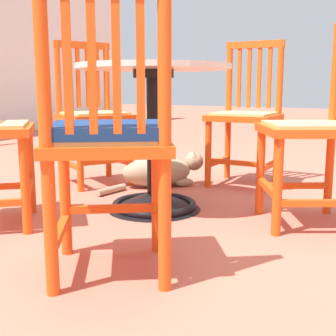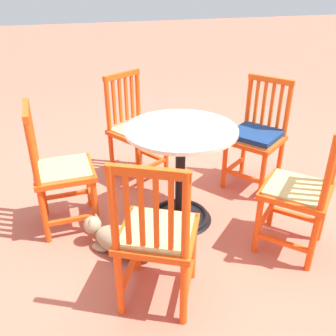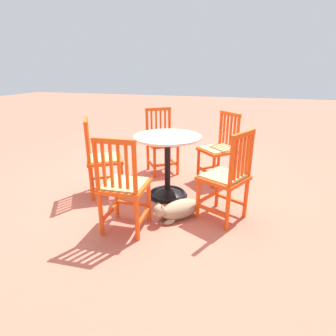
{
  "view_description": "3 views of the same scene",
  "coord_description": "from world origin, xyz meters",
  "px_view_note": "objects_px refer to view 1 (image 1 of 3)",
  "views": [
    {
      "loc": [
        -1.75,
        -1.01,
        0.62
      ],
      "look_at": [
        0.33,
        0.22,
        0.18
      ],
      "focal_mm": 47.99,
      "sensor_mm": 36.0,
      "label": 1
    },
    {
      "loc": [
        0.87,
        2.37,
        1.65
      ],
      "look_at": [
        0.23,
        0.16,
        0.43
      ],
      "focal_mm": 39.71,
      "sensor_mm": 36.0,
      "label": 2
    },
    {
      "loc": [
        3.0,
        1.03,
        1.44
      ],
      "look_at": [
        0.19,
        0.21,
        0.37
      ],
      "focal_mm": 29.31,
      "sensor_mm": 36.0,
      "label": 3
    }
  ],
  "objects_px": {
    "orange_chair_at_corner": "(246,117)",
    "orange_chair_facing_out": "(315,129)",
    "cafe_table": "(154,155)",
    "orange_chair_by_planter": "(92,117)",
    "tabby_cat": "(163,171)",
    "orange_chair_tucked_in": "(108,141)"
  },
  "relations": [
    {
      "from": "cafe_table",
      "to": "orange_chair_tucked_in",
      "type": "distance_m",
      "value": 0.83
    },
    {
      "from": "orange_chair_by_planter",
      "to": "orange_chair_facing_out",
      "type": "distance_m",
      "value": 1.45
    },
    {
      "from": "cafe_table",
      "to": "tabby_cat",
      "type": "relative_size",
      "value": 1.15
    },
    {
      "from": "orange_chair_at_corner",
      "to": "orange_chair_tucked_in",
      "type": "xyz_separation_m",
      "value": [
        -1.57,
        -0.13,
        0.01
      ]
    },
    {
      "from": "orange_chair_tucked_in",
      "to": "orange_chair_facing_out",
      "type": "distance_m",
      "value": 1.02
    },
    {
      "from": "orange_chair_facing_out",
      "to": "orange_chair_by_planter",
      "type": "bearing_deg",
      "value": 82.37
    },
    {
      "from": "orange_chair_tucked_in",
      "to": "orange_chair_facing_out",
      "type": "height_order",
      "value": "same"
    },
    {
      "from": "cafe_table",
      "to": "orange_chair_facing_out",
      "type": "bearing_deg",
      "value": -77.85
    },
    {
      "from": "orange_chair_by_planter",
      "to": "orange_chair_tucked_in",
      "type": "distance_m",
      "value": 1.49
    },
    {
      "from": "cafe_table",
      "to": "orange_chair_at_corner",
      "type": "relative_size",
      "value": 0.83
    },
    {
      "from": "orange_chair_at_corner",
      "to": "orange_chair_facing_out",
      "type": "bearing_deg",
      "value": -138.64
    },
    {
      "from": "orange_chair_by_planter",
      "to": "cafe_table",
      "type": "bearing_deg",
      "value": -117.06
    },
    {
      "from": "orange_chair_by_planter",
      "to": "tabby_cat",
      "type": "distance_m",
      "value": 0.58
    },
    {
      "from": "cafe_table",
      "to": "orange_chair_by_planter",
      "type": "bearing_deg",
      "value": 62.94
    },
    {
      "from": "orange_chair_tucked_in",
      "to": "tabby_cat",
      "type": "distance_m",
      "value": 1.4
    },
    {
      "from": "cafe_table",
      "to": "orange_chair_facing_out",
      "type": "distance_m",
      "value": 0.78
    },
    {
      "from": "cafe_table",
      "to": "tabby_cat",
      "type": "xyz_separation_m",
      "value": [
        0.49,
        0.25,
        -0.19
      ]
    },
    {
      "from": "orange_chair_at_corner",
      "to": "orange_chair_facing_out",
      "type": "xyz_separation_m",
      "value": [
        -0.65,
        -0.57,
        0.0
      ]
    },
    {
      "from": "orange_chair_at_corner",
      "to": "orange_chair_facing_out",
      "type": "distance_m",
      "value": 0.87
    },
    {
      "from": "orange_chair_tucked_in",
      "to": "cafe_table",
      "type": "bearing_deg",
      "value": 22.03
    },
    {
      "from": "cafe_table",
      "to": "orange_chair_tucked_in",
      "type": "relative_size",
      "value": 0.83
    },
    {
      "from": "cafe_table",
      "to": "orange_chair_by_planter",
      "type": "xyz_separation_m",
      "value": [
        0.35,
        0.69,
        0.15
      ]
    }
  ]
}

